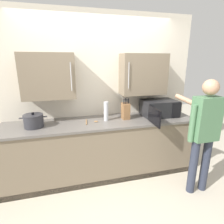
# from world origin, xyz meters

# --- Properties ---
(ground_plane) EXTENTS (9.72, 9.72, 0.00)m
(ground_plane) POSITION_xyz_m (0.00, 0.00, 0.00)
(ground_plane) COLOR #B7AD99
(back_wall_tiled) EXTENTS (3.33, 0.44, 2.58)m
(back_wall_tiled) POSITION_xyz_m (-0.00, 1.18, 1.37)
(back_wall_tiled) COLOR beige
(back_wall_tiled) RESTS_ON ground_plane
(counter_unit) EXTENTS (3.00, 0.70, 0.92)m
(counter_unit) POSITION_xyz_m (0.00, 0.85, 0.46)
(counter_unit) COLOR #756651
(counter_unit) RESTS_ON ground_plane
(microwave_oven) EXTENTS (0.61, 0.81, 0.27)m
(microwave_oven) POSITION_xyz_m (0.97, 0.88, 1.05)
(microwave_oven) COLOR black
(microwave_oven) RESTS_ON counter_unit
(knife_block) EXTENTS (0.11, 0.15, 0.34)m
(knife_block) POSITION_xyz_m (0.39, 0.87, 1.05)
(knife_block) COLOR brown
(knife_block) RESTS_ON counter_unit
(thermos_flask) EXTENTS (0.08, 0.08, 0.30)m
(thermos_flask) POSITION_xyz_m (0.07, 0.86, 1.07)
(thermos_flask) COLOR #B7BABF
(thermos_flask) RESTS_ON counter_unit
(stock_pot) EXTENTS (0.36, 0.27, 0.21)m
(stock_pot) POSITION_xyz_m (-0.98, 0.83, 1.01)
(stock_pot) COLOR #2D2D33
(stock_pot) RESTS_ON counter_unit
(wooden_spoon) EXTENTS (0.20, 0.23, 0.02)m
(wooden_spoon) POSITION_xyz_m (-0.17, 0.84, 0.93)
(wooden_spoon) COLOR #A37547
(wooden_spoon) RESTS_ON counter_unit
(person_figure) EXTENTS (0.44, 0.59, 1.60)m
(person_figure) POSITION_xyz_m (1.23, 0.10, 0.96)
(person_figure) COLOR #282D3D
(person_figure) RESTS_ON ground_plane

